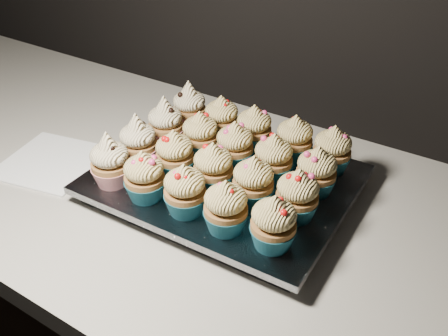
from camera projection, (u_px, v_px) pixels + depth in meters
name	position (u px, v px, depth m)	size (l,w,h in m)	color
worktop	(181.00, 188.00, 0.88)	(2.44, 0.64, 0.04)	beige
napkin	(52.00, 162.00, 0.91)	(0.16, 0.16, 0.00)	white
baking_tray	(224.00, 187.00, 0.83)	(0.37, 0.28, 0.02)	black
foil_lining	(224.00, 179.00, 0.82)	(0.40, 0.32, 0.01)	silver
cupcake_0	(110.00, 162.00, 0.78)	(0.06, 0.06, 0.10)	red
cupcake_1	(144.00, 177.00, 0.75)	(0.06, 0.06, 0.08)	#186174
cupcake_2	(185.00, 191.00, 0.72)	(0.06, 0.06, 0.08)	#186174
cupcake_3	(226.00, 208.00, 0.69)	(0.06, 0.06, 0.08)	#186174
cupcake_4	(273.00, 223.00, 0.66)	(0.06, 0.06, 0.08)	#186174
cupcake_5	(138.00, 142.00, 0.83)	(0.06, 0.06, 0.10)	red
cupcake_6	(175.00, 155.00, 0.80)	(0.06, 0.06, 0.08)	#186174
cupcake_7	(213.00, 168.00, 0.77)	(0.06, 0.06, 0.08)	#186174
cupcake_8	(253.00, 182.00, 0.74)	(0.06, 0.06, 0.08)	#186174
cupcake_9	(297.00, 196.00, 0.71)	(0.06, 0.06, 0.08)	#186174
cupcake_10	(165.00, 124.00, 0.88)	(0.06, 0.06, 0.10)	red
cupcake_11	(200.00, 135.00, 0.85)	(0.06, 0.06, 0.08)	#186174
cupcake_12	(235.00, 146.00, 0.82)	(0.06, 0.06, 0.08)	#186174
cupcake_13	(273.00, 159.00, 0.79)	(0.06, 0.06, 0.08)	#186174
cupcake_14	(316.00, 172.00, 0.76)	(0.06, 0.06, 0.08)	#186174
cupcake_15	(189.00, 107.00, 0.93)	(0.06, 0.06, 0.10)	red
cupcake_16	(221.00, 119.00, 0.90)	(0.06, 0.06, 0.08)	#186174
cupcake_17	(254.00, 129.00, 0.87)	(0.06, 0.06, 0.08)	#186174
cupcake_18	(294.00, 139.00, 0.84)	(0.06, 0.06, 0.08)	#186174
cupcake_19	(332.00, 150.00, 0.81)	(0.06, 0.06, 0.08)	#186174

